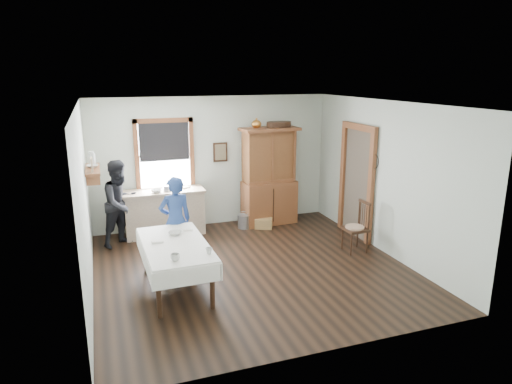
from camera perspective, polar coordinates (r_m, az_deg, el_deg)
room at (r=7.25m, az=-0.56°, el=0.29°), size 5.01×5.01×2.70m
window at (r=9.32m, az=-11.36°, el=4.99°), size 1.18×0.07×1.48m
doorway at (r=9.07m, az=12.52°, el=1.67°), size 0.09×1.14×2.22m
wall_shelf at (r=8.34m, az=-19.77°, el=2.89°), size 0.24×1.00×0.44m
framed_picture at (r=9.55m, az=-4.47°, el=4.99°), size 0.30×0.04×0.40m
rug_beater at (r=8.51m, az=14.63°, el=4.52°), size 0.01×0.27×0.27m
work_counter at (r=9.29m, az=-11.37°, el=-2.50°), size 1.59×0.61×0.91m
china_hutch at (r=9.65m, az=1.67°, el=1.97°), size 1.25×0.66×2.06m
dining_table at (r=6.99m, az=-9.97°, el=-9.07°), size 0.99×1.82×0.72m
spindle_chair at (r=8.42m, az=12.30°, el=-4.25°), size 0.45×0.45×0.94m
pail at (r=9.56m, az=-1.51°, el=-3.68°), size 0.31×0.31×0.28m
wicker_basket at (r=9.55m, az=0.95°, el=-3.92°), size 0.43×0.37×0.21m
woman_blue at (r=7.78m, az=-10.02°, el=-3.93°), size 0.55×0.40×1.40m
figure_dark at (r=8.82m, az=-16.49°, el=-1.73°), size 0.93×0.89×1.50m
table_cup_a at (r=6.23m, az=-10.07°, el=-8.03°), size 0.15×0.15×0.10m
table_cup_b at (r=6.39m, az=-5.89°, el=-7.33°), size 0.10×0.10×0.09m
table_bowl at (r=7.20m, az=-10.09°, el=-5.06°), size 0.29×0.29×0.06m
counter_book at (r=9.26m, az=-9.57°, el=0.52°), size 0.26×0.27×0.02m
counter_bowl at (r=9.00m, az=-12.34°, el=0.12°), size 0.27×0.27×0.07m
shelf_bowl at (r=8.34m, az=-19.78°, el=3.07°), size 0.22×0.22×0.05m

